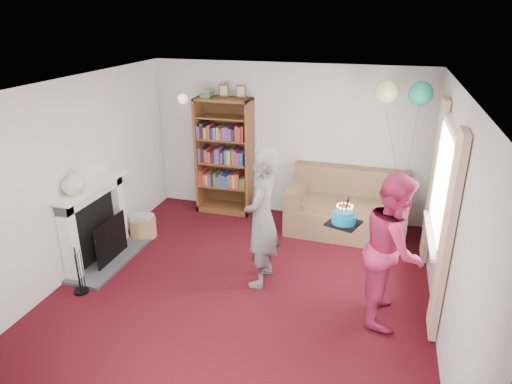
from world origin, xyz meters
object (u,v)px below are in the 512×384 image
(person_striped, at_px, (262,218))
(birthday_cake, at_px, (344,218))
(person_magenta, at_px, (393,249))
(sofa, at_px, (347,209))
(bookcase, at_px, (225,157))

(person_striped, distance_m, birthday_cake, 1.08)
(person_magenta, distance_m, birthday_cake, 0.63)
(sofa, relative_size, person_striped, 1.01)
(bookcase, xyz_separation_m, person_magenta, (2.74, -2.30, -0.10))
(bookcase, bearing_deg, person_magenta, -40.06)
(person_striped, height_order, birthday_cake, person_striped)
(birthday_cake, bearing_deg, person_magenta, 3.20)
(person_striped, height_order, person_magenta, person_striped)
(bookcase, distance_m, sofa, 2.18)
(bookcase, bearing_deg, birthday_cake, -46.80)
(person_striped, bearing_deg, birthday_cake, 75.04)
(bookcase, distance_m, person_magenta, 3.58)
(person_striped, xyz_separation_m, birthday_cake, (1.00, -0.31, 0.27))
(sofa, bearing_deg, person_magenta, -70.34)
(bookcase, relative_size, person_magenta, 1.26)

